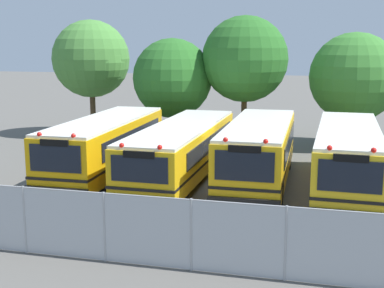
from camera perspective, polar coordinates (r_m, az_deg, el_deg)
ground_plane at (r=22.80m, az=3.15°, el=-4.10°), size 160.00×160.00×0.00m
school_bus_0 at (r=23.86m, az=-9.44°, el=-0.03°), size 2.68×9.72×2.73m
school_bus_1 at (r=23.05m, az=-1.10°, el=-0.51°), size 2.70×11.04×2.53m
school_bus_2 at (r=22.30m, az=7.34°, el=-0.68°), size 2.68×9.53×2.77m
school_bus_3 at (r=21.93m, az=16.70°, el=-1.28°), size 2.74×10.08×2.74m
tree_0 at (r=34.64m, az=-10.80°, el=9.06°), size 5.01×5.01×7.46m
tree_1 at (r=31.13m, az=-2.17°, el=7.38°), size 4.72×4.72×6.26m
tree_2 at (r=30.50m, az=6.03°, el=9.27°), size 4.97×4.97×7.54m
tree_3 at (r=31.49m, az=17.46°, el=6.94°), size 5.11×5.11×6.59m
chainlink_fence at (r=14.10m, az=-4.96°, el=-9.36°), size 17.15×0.07×1.98m
traffic_cone at (r=15.39m, az=-2.00°, el=-10.65°), size 0.37×0.37×0.49m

